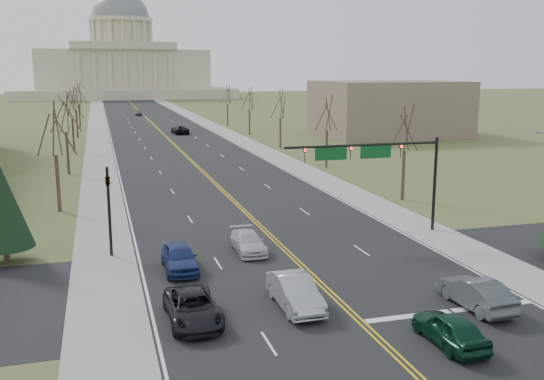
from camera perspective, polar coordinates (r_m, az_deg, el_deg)
ground at (r=31.56m, az=7.63°, el=-11.54°), size 600.00×600.00×0.00m
road at (r=137.61m, az=-11.08°, el=6.04°), size 20.00×380.00×0.01m
cross_road at (r=36.75m, az=3.85°, el=-8.09°), size 120.00×14.00×0.01m
sidewalk_left at (r=137.10m, az=-16.10°, el=5.79°), size 4.00×380.00×0.03m
sidewalk_right at (r=139.17m, az=-6.13°, el=6.25°), size 4.00×380.00×0.03m
center_line at (r=137.61m, az=-11.08°, el=6.05°), size 0.42×380.00×0.01m
edge_line_left at (r=137.11m, az=-15.18°, el=5.84°), size 0.15×380.00×0.01m
edge_line_right at (r=138.81m, az=-7.03°, el=6.21°), size 0.15×380.00×0.01m
stop_bar at (r=32.98m, az=16.47°, el=-10.87°), size 9.50×0.50×0.01m
capitol at (r=276.73m, az=-13.86°, el=11.43°), size 90.00×60.00×50.00m
signal_mast at (r=44.95m, az=9.65°, el=2.92°), size 12.12×0.44×7.20m
signal_left at (r=40.95m, az=-15.12°, el=-1.04°), size 0.32×0.36×6.00m
tree_r_0 at (r=57.78m, az=12.41°, el=5.45°), size 3.74×3.74×8.50m
tree_l_0 at (r=54.93m, az=-19.80°, el=5.16°), size 3.96×3.96×9.00m
tree_r_1 at (r=75.90m, az=5.21°, el=7.01°), size 3.74×3.74×8.50m
tree_l_1 at (r=74.83m, az=-18.89°, el=6.69°), size 3.96×3.96×9.00m
tree_r_2 at (r=94.78m, az=0.80°, el=7.91°), size 3.74×3.74×8.50m
tree_l_2 at (r=94.77m, az=-18.36°, el=7.58°), size 3.96×3.96×9.00m
tree_r_3 at (r=114.04m, az=-2.14°, el=8.49°), size 3.74×3.74×8.50m
tree_l_3 at (r=114.73m, az=-18.01°, el=8.16°), size 3.96×3.96×9.00m
tree_r_4 at (r=133.52m, az=-4.24°, el=8.88°), size 3.74×3.74×8.50m
tree_l_4 at (r=134.70m, az=-17.77°, el=8.57°), size 3.96×3.96×9.00m
conifer_l at (r=41.87m, az=-24.06°, el=-1.34°), size 3.64×3.64×6.50m
bldg_right_mass at (r=115.17m, az=10.87°, el=7.55°), size 25.00×20.00×10.00m
car_nb_inner_lead at (r=29.01m, az=16.40°, el=-12.40°), size 1.84×4.43×1.50m
car_nb_outer_lead at (r=33.53m, az=18.61°, el=-9.16°), size 1.88×4.94×1.61m
car_sb_inner_lead at (r=31.86m, az=2.18°, el=-9.57°), size 1.83×5.11×1.68m
car_sb_outer_lead at (r=30.44m, az=-7.47°, el=-10.91°), size 2.51×5.29×1.46m
car_sb_inner_second at (r=41.20m, az=-2.26°, el=-4.92°), size 1.95×4.69×1.36m
car_sb_outer_second at (r=37.86m, az=-8.71°, el=-6.28°), size 1.97×4.90×1.67m
car_far_nb at (r=117.61m, az=-8.66°, el=5.65°), size 3.06×5.93×1.60m
car_far_sb at (r=166.33m, az=-12.45°, el=7.12°), size 1.89×4.31×1.45m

